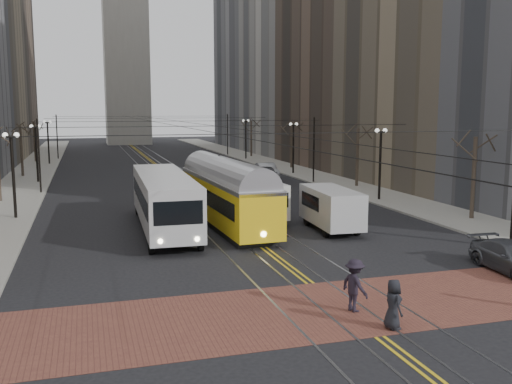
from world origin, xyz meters
TOP-DOWN VIEW (x-y plane):
  - ground at (0.00, 0.00)m, footprint 260.00×260.00m
  - sidewalk_left at (-15.00, 45.00)m, footprint 5.00×140.00m
  - sidewalk_right at (15.00, 45.00)m, footprint 5.00×140.00m
  - crosswalk_band at (0.00, -4.00)m, footprint 25.00×6.00m
  - streetcar_rails at (0.00, 45.00)m, footprint 4.80×130.00m
  - centre_lines at (0.00, 45.00)m, footprint 0.42×130.00m
  - building_right_mid at (25.50, 46.00)m, footprint 16.00×20.00m
  - building_right_far at (25.50, 86.00)m, footprint 16.00×20.00m
  - lamp_posts at (-0.00, 28.75)m, footprint 27.60×57.20m
  - street_trees at (0.00, 35.25)m, footprint 31.68×53.28m
  - trolley_wires at (0.00, 34.83)m, footprint 25.96×120.00m
  - transit_bus at (-4.52, 11.73)m, footprint 3.27×13.87m
  - streetcar at (-0.50, 12.13)m, footprint 3.19×14.26m
  - rear_bus at (1.80, 15.24)m, footprint 2.75×10.36m
  - cargo_van at (5.28, 8.72)m, footprint 2.58×5.95m
  - sedan_grey at (8.38, 31.39)m, footprint 2.82×5.31m
  - sedan_silver at (9.38, 34.50)m, footprint 2.22×5.29m
  - sedan_parked at (9.50, -2.00)m, footprint 2.19×4.84m
  - pedestrian_a at (0.76, -6.50)m, footprint 0.55×0.84m
  - pedestrian_d at (0.28, -4.57)m, footprint 1.04×1.42m

SIDE VIEW (x-z plane):
  - ground at x=0.00m, z-range 0.00..0.00m
  - streetcar_rails at x=0.00m, z-range 0.00..0.01m
  - crosswalk_band at x=0.00m, z-range 0.00..0.01m
  - centre_lines at x=0.00m, z-range 0.01..0.01m
  - sidewalk_left at x=-15.00m, z-range 0.00..0.15m
  - sidewalk_right at x=15.00m, z-range 0.00..0.15m
  - sedan_parked at x=9.50m, z-range 0.00..1.37m
  - sedan_silver at x=9.38m, z-range 0.00..1.70m
  - sedan_grey at x=8.38m, z-range 0.00..1.72m
  - pedestrian_a at x=0.76m, z-range 0.01..1.74m
  - pedestrian_d at x=0.28m, z-range 0.01..1.98m
  - cargo_van at x=5.28m, z-range 0.00..2.58m
  - rear_bus at x=1.80m, z-range 0.00..2.68m
  - streetcar at x=-0.50m, z-range 0.00..3.34m
  - transit_bus at x=-4.52m, z-range 0.00..3.45m
  - street_trees at x=0.00m, z-range 0.00..5.60m
  - lamp_posts at x=0.00m, z-range 0.00..5.60m
  - trolley_wires at x=0.00m, z-range 0.47..7.07m
  - building_right_mid at x=25.50m, z-range 0.00..34.00m
  - building_right_far at x=25.50m, z-range 0.00..40.00m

